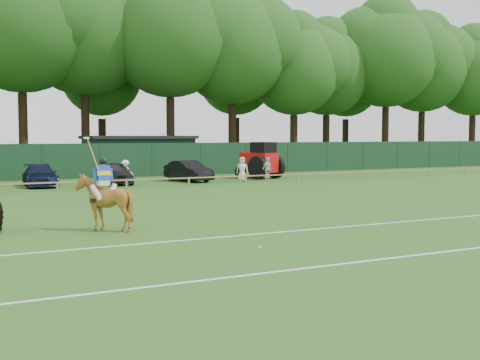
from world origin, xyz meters
TOP-DOWN VIEW (x-y plane):
  - ground at (0.00, 0.00)m, footprint 160.00×160.00m
  - horse_chestnut at (-5.03, 2.05)m, footprint 1.49×1.67m
  - sedan_navy at (-3.28, 21.32)m, footprint 2.26×4.67m
  - hatch_grey at (1.33, 20.97)m, footprint 2.18×4.28m
  - estate_black at (6.33, 21.08)m, footprint 2.05×4.37m
  - spectator_left at (1.78, 20.52)m, footprint 1.11×0.82m
  - spectator_mid at (11.30, 19.08)m, footprint 1.01×0.67m
  - spectator_right at (9.46, 19.29)m, footprint 0.93×0.76m
  - rider_chestnut at (-5.03, 2.03)m, footprint 0.94×0.58m
  - polo_ball at (-2.29, -3.31)m, footprint 0.09×0.09m
  - pitch_lines at (0.00, -3.50)m, footprint 60.00×5.10m
  - pitch_rail at (0.00, 18.00)m, footprint 62.10×0.10m
  - perimeter_fence at (0.00, 27.00)m, footprint 92.08×0.08m
  - utility_shed at (6.00, 30.00)m, footprint 8.40×4.40m
  - tree_row at (2.00, 35.00)m, footprint 96.00×12.00m
  - tractor at (12.07, 21.34)m, footprint 2.79×3.51m

SIDE VIEW (x-z plane):
  - ground at x=0.00m, z-range 0.00..0.00m
  - tree_row at x=2.00m, z-range -10.50..10.50m
  - pitch_lines at x=0.00m, z-range 0.00..0.01m
  - polo_ball at x=-2.29m, z-range 0.00..0.09m
  - pitch_rail at x=0.00m, z-range 0.20..0.70m
  - sedan_navy at x=-3.28m, z-range 0.00..1.31m
  - estate_black at x=6.33m, z-range 0.00..1.39m
  - hatch_grey at x=1.33m, z-range 0.00..1.40m
  - spectator_left at x=1.78m, z-range 0.00..1.53m
  - spectator_mid at x=11.30m, z-range 0.00..1.59m
  - spectator_right at x=9.46m, z-range 0.00..1.64m
  - horse_chestnut at x=-5.03m, z-range 0.00..1.84m
  - tractor at x=12.07m, z-range -0.07..2.53m
  - perimeter_fence at x=0.00m, z-range 0.00..2.50m
  - utility_shed at x=6.00m, z-range 0.02..3.06m
  - rider_chestnut at x=-5.03m, z-range 0.70..2.75m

